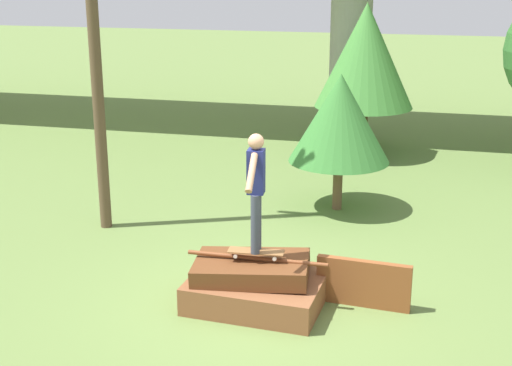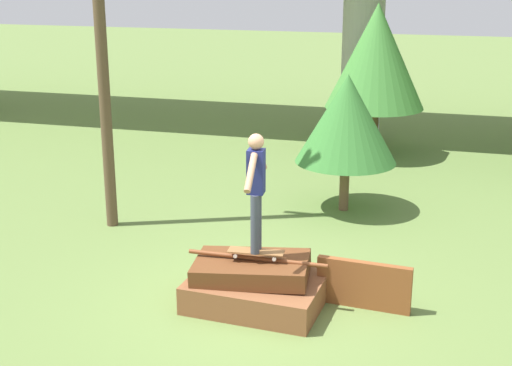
{
  "view_description": "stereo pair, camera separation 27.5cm",
  "coord_description": "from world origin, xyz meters",
  "px_view_note": "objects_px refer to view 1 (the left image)",
  "views": [
    {
      "loc": [
        2.11,
        -8.72,
        4.54
      ],
      "look_at": [
        -0.01,
        -0.01,
        1.76
      ],
      "focal_mm": 50.0,
      "sensor_mm": 36.0,
      "label": 1
    },
    {
      "loc": [
        2.38,
        -8.65,
        4.54
      ],
      "look_at": [
        -0.01,
        -0.01,
        1.76
      ],
      "focal_mm": 50.0,
      "sensor_mm": 36.0,
      "label": 2
    }
  ],
  "objects_px": {
    "skateboard": "(256,252)",
    "tree_behind_left": "(340,118)",
    "skater": "(256,184)",
    "tree_behind_right": "(365,56)",
    "utility_pole": "(92,0)"
  },
  "relations": [
    {
      "from": "skateboard",
      "to": "tree_behind_left",
      "type": "bearing_deg",
      "value": 82.46
    },
    {
      "from": "skateboard",
      "to": "skater",
      "type": "height_order",
      "value": "skater"
    },
    {
      "from": "skater",
      "to": "tree_behind_right",
      "type": "distance_m",
      "value": 8.48
    },
    {
      "from": "skateboard",
      "to": "tree_behind_right",
      "type": "height_order",
      "value": "tree_behind_right"
    },
    {
      "from": "tree_behind_left",
      "to": "tree_behind_right",
      "type": "distance_m",
      "value": 4.22
    },
    {
      "from": "tree_behind_right",
      "to": "utility_pole",
      "type": "bearing_deg",
      "value": -122.85
    },
    {
      "from": "skater",
      "to": "utility_pole",
      "type": "bearing_deg",
      "value": 145.21
    },
    {
      "from": "skater",
      "to": "tree_behind_right",
      "type": "bearing_deg",
      "value": 85.85
    },
    {
      "from": "skater",
      "to": "utility_pole",
      "type": "xyz_separation_m",
      "value": [
        -3.34,
        2.32,
        2.22
      ]
    },
    {
      "from": "skateboard",
      "to": "tree_behind_left",
      "type": "xyz_separation_m",
      "value": [
        0.56,
        4.26,
        0.99
      ]
    },
    {
      "from": "tree_behind_right",
      "to": "skater",
      "type": "bearing_deg",
      "value": -94.15
    },
    {
      "from": "utility_pole",
      "to": "tree_behind_left",
      "type": "distance_m",
      "value": 4.87
    },
    {
      "from": "tree_behind_right",
      "to": "tree_behind_left",
      "type": "bearing_deg",
      "value": -90.67
    },
    {
      "from": "utility_pole",
      "to": "tree_behind_left",
      "type": "bearing_deg",
      "value": 26.49
    },
    {
      "from": "skater",
      "to": "utility_pole",
      "type": "distance_m",
      "value": 4.63
    }
  ]
}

